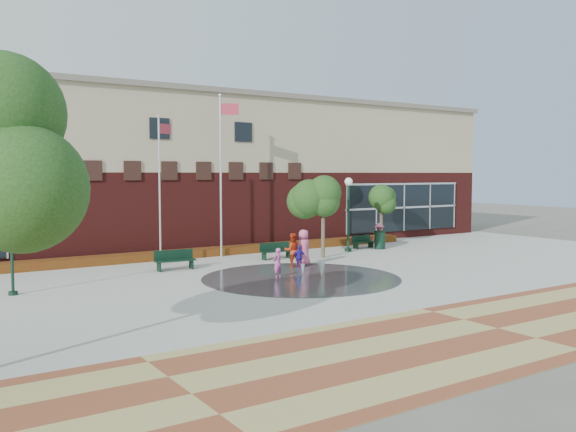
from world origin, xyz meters
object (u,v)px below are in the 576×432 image
flagpole_right (222,166)px  child_splash (277,263)px  flagpole_left (160,182)px  bench_left (175,264)px  trash_can (380,240)px

flagpole_right → child_splash: flagpole_right is taller
child_splash → flagpole_left: bearing=-84.0°
flagpole_left → flagpole_right: 3.98m
flagpole_left → bench_left: flagpole_left is taller
bench_left → trash_can: bearing=6.4°
flagpole_right → bench_left: flagpole_right is taller
flagpole_left → flagpole_right: (3.79, 0.94, 0.79)m
trash_can → flagpole_right: bearing=167.3°
flagpole_left → trash_can: 13.55m
flagpole_left → child_splash: flagpole_left is taller
flagpole_left → flagpole_right: size_ratio=0.84×
bench_left → trash_can: size_ratio=1.73×
flagpole_left → child_splash: 7.57m
flagpole_right → trash_can: (9.26, -2.09, -4.26)m
child_splash → flagpole_right: bearing=-116.3°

